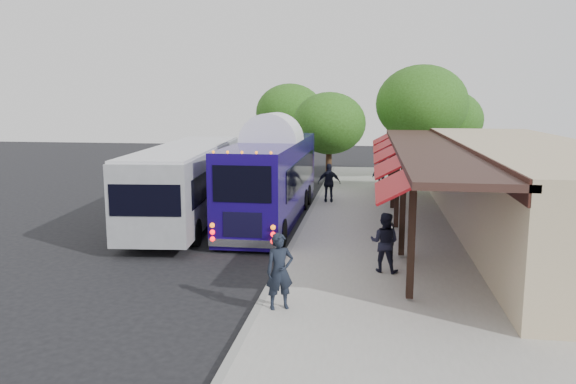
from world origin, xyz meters
The scene contains 15 objects.
ground centered at (0.00, 0.00, 0.00)m, with size 90.00×90.00×0.00m, color black.
sidewalk centered at (5.00, 4.00, 0.07)m, with size 10.00×40.00×0.15m, color #9E9B93.
curb centered at (0.05, 4.00, 0.07)m, with size 0.20×40.00×0.16m, color gray.
station_shelter centered at (8.38, 4.00, 1.85)m, with size 8.15×20.00×3.60m.
coach_bus centered at (-1.45, 5.71, 1.98)m, with size 2.49×11.55×3.68m.
city_bus centered at (-4.99, 4.94, 1.79)m, with size 3.73×12.25×3.24m.
ped_a centered at (0.60, -5.00, 1.09)m, with size 0.69×0.45×1.88m, color black.
ped_b centered at (3.19, -1.62, 1.04)m, with size 0.87×0.67×1.78m, color black.
ped_c centered at (0.75, 9.46, 1.11)m, with size 1.12×0.47×1.91m, color black.
ped_d centered at (3.40, 14.00, 1.10)m, with size 1.23×0.71×1.90m, color black.
sign_board centered at (3.47, -0.30, 0.93)m, with size 0.09×0.52×1.15m.
tree_left centered at (0.24, 15.98, 3.74)m, with size 4.39×4.39×5.62m.
tree_mid centered at (5.85, 18.39, 4.88)m, with size 5.71×5.71×7.32m.
tree_right centered at (7.73, 20.20, 3.84)m, with size 4.50×4.50×5.77m.
tree_far centered at (-3.10, 22.61, 4.19)m, with size 4.91×4.91×6.29m.
Camera 1 is at (2.69, -17.94, 5.24)m, focal length 35.00 mm.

